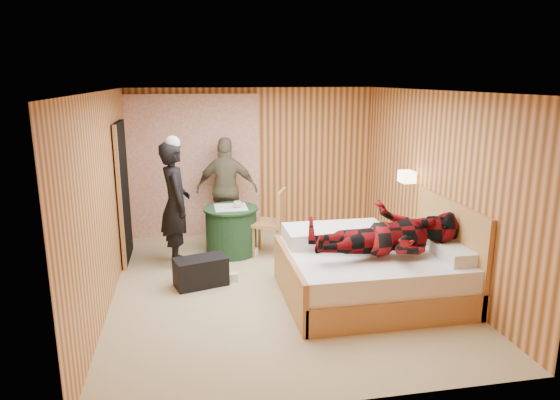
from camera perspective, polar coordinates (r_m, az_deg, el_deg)
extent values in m
cube|color=tan|center=(6.66, -0.14, -9.70)|extent=(4.20, 5.00, 0.01)
cube|color=silver|center=(6.11, -0.15, 12.34)|extent=(4.20, 5.00, 0.01)
cube|color=#EA975A|center=(8.69, -3.12, 4.46)|extent=(4.20, 0.02, 2.50)
cube|color=#EA975A|center=(6.25, -19.44, 0.01)|extent=(0.02, 5.00, 2.50)
cube|color=#EA975A|center=(6.95, 17.15, 1.51)|extent=(0.02, 5.00, 2.50)
cube|color=beige|center=(8.56, -9.71, 3.81)|extent=(2.20, 0.08, 2.40)
cube|color=black|center=(7.65, -17.48, 0.84)|extent=(0.06, 0.90, 2.05)
cylinder|color=gold|center=(7.29, 14.87, 2.62)|extent=(0.18, 0.04, 0.04)
cube|color=#FFE8B2|center=(7.26, 14.30, 2.60)|extent=(0.18, 0.24, 0.16)
cube|color=tan|center=(6.37, 10.73, -9.49)|extent=(2.16, 1.72, 0.32)
cube|color=white|center=(6.26, 10.85, -7.00)|extent=(2.09, 1.66, 0.27)
cube|color=tan|center=(6.03, 1.06, -9.18)|extent=(0.06, 1.72, 0.60)
cube|color=tan|center=(6.62, 18.71, -5.12)|extent=(0.06, 1.72, 1.19)
cube|color=silver|center=(6.20, 19.61, -5.72)|extent=(0.41, 0.59, 0.15)
cube|color=silver|center=(6.88, 16.25, -3.55)|extent=(0.41, 0.59, 0.15)
cube|color=white|center=(6.50, 6.29, -3.89)|extent=(1.29, 0.65, 0.19)
cube|color=tan|center=(7.32, 14.23, -5.78)|extent=(0.37, 0.51, 0.51)
cube|color=tan|center=(7.27, 14.31, -4.57)|extent=(0.39, 0.53, 0.03)
cylinder|color=#224926|center=(7.73, -5.58, -3.58)|extent=(0.78, 0.78, 0.71)
cylinder|color=#224926|center=(7.63, -5.65, -1.00)|extent=(0.84, 0.84, 0.03)
cube|color=silver|center=(7.63, -5.65, -0.85)|extent=(0.62, 0.62, 0.01)
cube|color=tan|center=(8.26, -5.96, -1.76)|extent=(0.42, 0.42, 0.05)
cube|color=tan|center=(8.38, -6.11, 0.22)|extent=(0.42, 0.04, 0.46)
cylinder|color=tan|center=(8.16, -7.00, -3.73)|extent=(0.04, 0.04, 0.43)
cylinder|color=tan|center=(8.51, -4.88, -2.93)|extent=(0.04, 0.04, 0.43)
cube|color=tan|center=(7.61, -1.35, -2.69)|extent=(0.61, 0.61, 0.06)
cube|color=tan|center=(7.49, 0.20, -0.76)|extent=(0.22, 0.44, 0.51)
cylinder|color=tan|center=(7.91, -2.33, -4.03)|extent=(0.04, 0.04, 0.47)
cylinder|color=tan|center=(7.47, -0.28, -5.08)|extent=(0.04, 0.04, 0.47)
cube|color=black|center=(6.67, -9.04, -8.09)|extent=(0.74, 0.52, 0.38)
cube|color=silver|center=(7.69, -3.57, -5.96)|extent=(0.29, 0.21, 0.12)
cube|color=silver|center=(6.79, -5.90, -8.78)|extent=(0.26, 0.11, 0.11)
imported|color=black|center=(7.29, -11.87, -0.45)|extent=(0.54, 0.72, 1.80)
imported|color=#6E6549|center=(8.28, -6.09, 1.20)|extent=(1.07, 0.60, 1.72)
imported|color=maroon|center=(5.93, 12.24, -2.50)|extent=(0.86, 0.67, 1.77)
imported|color=silver|center=(7.19, 14.52, -3.91)|extent=(0.17, 0.23, 0.02)
imported|color=silver|center=(7.19, 14.53, -3.76)|extent=(0.25, 0.28, 0.02)
imported|color=silver|center=(7.34, 13.95, -3.23)|extent=(0.12, 0.12, 0.09)
imported|color=silver|center=(7.57, -4.87, -0.51)|extent=(0.13, 0.13, 0.10)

